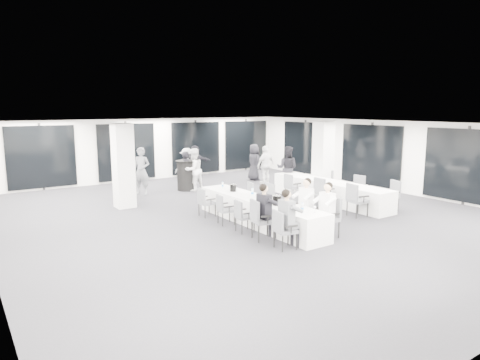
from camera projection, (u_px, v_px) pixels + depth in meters
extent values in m
cube|color=#26262B|center=(248.00, 215.00, 13.33)|extent=(14.00, 16.00, 0.02)
cube|color=silver|center=(248.00, 124.00, 12.86)|extent=(14.00, 16.00, 0.02)
cube|color=white|center=(392.00, 156.00, 16.98)|extent=(0.02, 16.00, 2.80)
cube|color=white|center=(147.00, 149.00, 19.62)|extent=(14.00, 0.02, 2.80)
cube|color=black|center=(148.00, 151.00, 19.58)|extent=(13.60, 0.06, 2.50)
cube|color=black|center=(370.00, 155.00, 17.76)|extent=(0.06, 14.00, 2.50)
cube|color=silver|center=(123.00, 166.00, 14.15)|extent=(0.60, 0.60, 2.80)
cube|color=silver|center=(323.00, 158.00, 16.24)|extent=(0.60, 0.60, 2.80)
cube|color=white|center=(258.00, 211.00, 12.20)|extent=(0.90, 5.00, 0.75)
cube|color=white|center=(329.00, 192.00, 15.08)|extent=(0.90, 5.00, 0.75)
cylinder|color=black|center=(187.00, 175.00, 17.24)|extent=(0.76, 0.76, 1.19)
cylinder|color=black|center=(186.00, 161.00, 17.14)|extent=(0.87, 0.87, 0.02)
cube|color=#4D5054|center=(286.00, 231.00, 10.07)|extent=(0.52, 0.53, 0.08)
cube|color=#4D5054|center=(278.00, 221.00, 9.94)|extent=(0.13, 0.45, 0.45)
cylinder|color=black|center=(274.00, 239.00, 10.21)|extent=(0.04, 0.04, 0.40)
cylinder|color=black|center=(283.00, 244.00, 9.86)|extent=(0.04, 0.04, 0.40)
cylinder|color=black|center=(288.00, 237.00, 10.37)|extent=(0.04, 0.04, 0.40)
cylinder|color=black|center=(297.00, 242.00, 10.02)|extent=(0.04, 0.04, 0.40)
cube|color=black|center=(280.00, 221.00, 10.26)|extent=(0.34, 0.09, 0.04)
cube|color=black|center=(291.00, 226.00, 9.83)|extent=(0.34, 0.09, 0.04)
cube|color=#4D5054|center=(263.00, 221.00, 10.78)|extent=(0.60, 0.62, 0.09)
cube|color=#4D5054|center=(255.00, 210.00, 10.64)|extent=(0.18, 0.50, 0.50)
cylinder|color=black|center=(252.00, 230.00, 10.94)|extent=(0.04, 0.04, 0.44)
cylinder|color=black|center=(259.00, 234.00, 10.55)|extent=(0.04, 0.04, 0.44)
cylinder|color=black|center=(267.00, 228.00, 11.10)|extent=(0.04, 0.04, 0.44)
cylinder|color=black|center=(275.00, 232.00, 10.70)|extent=(0.04, 0.04, 0.44)
cube|color=black|center=(259.00, 211.00, 10.99)|extent=(0.37, 0.13, 0.04)
cube|color=black|center=(268.00, 216.00, 10.50)|extent=(0.37, 0.13, 0.04)
cube|color=#4D5054|center=(245.00, 217.00, 11.45)|extent=(0.47, 0.49, 0.07)
cube|color=#4D5054|center=(238.00, 209.00, 11.32)|extent=(0.11, 0.42, 0.42)
cylinder|color=black|center=(236.00, 224.00, 11.57)|extent=(0.03, 0.03, 0.37)
cylinder|color=black|center=(242.00, 228.00, 11.25)|extent=(0.03, 0.03, 0.37)
cylinder|color=black|center=(248.00, 223.00, 11.73)|extent=(0.03, 0.03, 0.37)
cylinder|color=black|center=(254.00, 226.00, 11.41)|extent=(0.03, 0.03, 0.37)
cube|color=black|center=(241.00, 210.00, 11.62)|extent=(0.31, 0.07, 0.04)
cube|color=black|center=(249.00, 213.00, 11.22)|extent=(0.31, 0.07, 0.04)
cube|color=#4D5054|center=(226.00, 210.00, 12.22)|extent=(0.48, 0.50, 0.07)
cube|color=#4D5054|center=(220.00, 203.00, 12.10)|extent=(0.12, 0.42, 0.42)
cylinder|color=black|center=(218.00, 217.00, 12.34)|extent=(0.03, 0.03, 0.37)
cylinder|color=black|center=(223.00, 220.00, 12.02)|extent=(0.03, 0.03, 0.37)
cylinder|color=black|center=(229.00, 216.00, 12.49)|extent=(0.03, 0.03, 0.37)
cylinder|color=black|center=(234.00, 219.00, 12.17)|extent=(0.03, 0.03, 0.37)
cube|color=black|center=(223.00, 203.00, 12.39)|extent=(0.31, 0.09, 0.04)
cube|color=black|center=(229.00, 207.00, 11.99)|extent=(0.31, 0.09, 0.04)
cube|color=#4D5054|center=(207.00, 203.00, 13.11)|extent=(0.43, 0.45, 0.07)
cube|color=#4D5054|center=(201.00, 196.00, 12.95)|extent=(0.07, 0.42, 0.42)
cylinder|color=black|center=(199.00, 210.00, 13.19)|extent=(0.03, 0.03, 0.38)
cylinder|color=black|center=(205.00, 212.00, 12.89)|extent=(0.03, 0.03, 0.38)
cylinder|color=black|center=(209.00, 208.00, 13.40)|extent=(0.03, 0.03, 0.38)
cylinder|color=black|center=(215.00, 210.00, 13.10)|extent=(0.03, 0.03, 0.38)
cube|color=black|center=(203.00, 197.00, 13.26)|extent=(0.31, 0.04, 0.04)
cube|color=black|center=(211.00, 199.00, 12.90)|extent=(0.31, 0.04, 0.04)
cube|color=#4D5054|center=(327.00, 219.00, 11.00)|extent=(0.60, 0.62, 0.09)
cube|color=#4D5054|center=(336.00, 207.00, 11.03)|extent=(0.18, 0.50, 0.49)
cylinder|color=black|center=(339.00, 230.00, 10.92)|extent=(0.04, 0.04, 0.44)
cylinder|color=black|center=(329.00, 226.00, 11.31)|extent=(0.04, 0.04, 0.44)
cylinder|color=black|center=(324.00, 232.00, 10.77)|extent=(0.04, 0.04, 0.44)
cylinder|color=black|center=(315.00, 227.00, 11.16)|extent=(0.04, 0.04, 0.44)
cube|color=black|center=(333.00, 214.00, 10.72)|extent=(0.37, 0.13, 0.04)
cube|color=black|center=(322.00, 209.00, 11.21)|extent=(0.37, 0.13, 0.04)
cube|color=#4D5054|center=(306.00, 213.00, 11.64)|extent=(0.52, 0.54, 0.08)
cube|color=#4D5054|center=(312.00, 202.00, 11.74)|extent=(0.11, 0.47, 0.47)
cylinder|color=black|center=(317.00, 222.00, 11.66)|extent=(0.04, 0.04, 0.42)
cylinder|color=black|center=(305.00, 220.00, 11.97)|extent=(0.04, 0.04, 0.42)
cylinder|color=black|center=(307.00, 225.00, 11.40)|extent=(0.04, 0.04, 0.42)
cylinder|color=black|center=(295.00, 222.00, 11.70)|extent=(0.04, 0.04, 0.42)
cube|color=black|center=(314.00, 209.00, 11.42)|extent=(0.35, 0.08, 0.04)
cube|color=black|center=(299.00, 206.00, 11.80)|extent=(0.35, 0.08, 0.04)
cube|color=#4D5054|center=(287.00, 208.00, 12.31)|extent=(0.51, 0.53, 0.08)
cube|color=#4D5054|center=(292.00, 198.00, 12.41)|extent=(0.12, 0.45, 0.45)
cylinder|color=black|center=(296.00, 217.00, 12.34)|extent=(0.03, 0.03, 0.40)
cylinder|color=black|center=(286.00, 214.00, 12.62)|extent=(0.03, 0.03, 0.40)
cylinder|color=black|center=(287.00, 219.00, 12.08)|extent=(0.03, 0.03, 0.40)
cylinder|color=black|center=(277.00, 216.00, 12.36)|extent=(0.03, 0.03, 0.40)
cube|color=black|center=(293.00, 204.00, 12.10)|extent=(0.33, 0.09, 0.04)
cube|color=black|center=(281.00, 201.00, 12.45)|extent=(0.33, 0.09, 0.04)
cube|color=#4D5054|center=(264.00, 201.00, 13.20)|extent=(0.49, 0.51, 0.08)
cube|color=#4D5054|center=(269.00, 191.00, 13.28)|extent=(0.08, 0.48, 0.48)
cylinder|color=black|center=(273.00, 209.00, 13.19)|extent=(0.04, 0.04, 0.42)
cylinder|color=black|center=(265.00, 207.00, 13.52)|extent=(0.04, 0.04, 0.42)
cylinder|color=black|center=(263.00, 211.00, 12.96)|extent=(0.04, 0.04, 0.42)
cylinder|color=black|center=(254.00, 208.00, 13.29)|extent=(0.04, 0.04, 0.42)
cube|color=black|center=(269.00, 196.00, 12.96)|extent=(0.35, 0.05, 0.04)
cube|color=black|center=(259.00, 194.00, 13.37)|extent=(0.35, 0.05, 0.04)
cube|color=#4D5054|center=(245.00, 197.00, 14.04)|extent=(0.51, 0.52, 0.07)
cube|color=#4D5054|center=(251.00, 189.00, 14.07)|extent=(0.14, 0.43, 0.42)
cylinder|color=black|center=(252.00, 204.00, 13.98)|extent=(0.03, 0.03, 0.38)
cylinder|color=black|center=(248.00, 202.00, 14.31)|extent=(0.03, 0.03, 0.38)
cylinder|color=black|center=(242.00, 205.00, 13.84)|extent=(0.03, 0.03, 0.38)
cylinder|color=black|center=(238.00, 203.00, 14.17)|extent=(0.03, 0.03, 0.38)
cube|color=black|center=(248.00, 193.00, 13.80)|extent=(0.32, 0.10, 0.04)
cube|color=black|center=(242.00, 191.00, 14.22)|extent=(0.32, 0.10, 0.04)
cube|color=#4D5054|center=(358.00, 201.00, 13.08)|extent=(0.57, 0.59, 0.09)
cube|color=#4D5054|center=(352.00, 192.00, 12.93)|extent=(0.14, 0.50, 0.50)
cylinder|color=black|center=(347.00, 208.00, 13.23)|extent=(0.04, 0.04, 0.44)
cylinder|color=black|center=(356.00, 211.00, 12.84)|extent=(0.04, 0.04, 0.44)
cylinder|color=black|center=(358.00, 207.00, 13.41)|extent=(0.04, 0.04, 0.44)
cylinder|color=black|center=(368.00, 210.00, 13.03)|extent=(0.04, 0.04, 0.44)
cube|color=black|center=(352.00, 193.00, 13.29)|extent=(0.37, 0.10, 0.04)
cube|color=black|center=(364.00, 197.00, 12.81)|extent=(0.37, 0.10, 0.04)
cube|color=#4D5054|center=(324.00, 193.00, 14.23)|extent=(0.50, 0.52, 0.09)
cube|color=#4D5054|center=(319.00, 186.00, 14.05)|extent=(0.07, 0.49, 0.49)
cylinder|color=black|center=(315.00, 201.00, 14.33)|extent=(0.04, 0.04, 0.44)
cylinder|color=black|center=(324.00, 203.00, 13.98)|extent=(0.04, 0.04, 0.44)
cylinder|color=black|center=(324.00, 199.00, 14.57)|extent=(0.04, 0.04, 0.44)
cylinder|color=black|center=(333.00, 201.00, 14.22)|extent=(0.04, 0.04, 0.44)
cube|color=black|center=(319.00, 187.00, 14.42)|extent=(0.36, 0.05, 0.04)
cube|color=black|center=(330.00, 189.00, 13.98)|extent=(0.36, 0.05, 0.04)
cube|color=#4D5054|center=(293.00, 187.00, 15.53)|extent=(0.46, 0.48, 0.08)
cube|color=#4D5054|center=(288.00, 181.00, 15.37)|extent=(0.07, 0.45, 0.45)
cylinder|color=black|center=(285.00, 193.00, 15.63)|extent=(0.04, 0.04, 0.40)
cylinder|color=black|center=(292.00, 195.00, 15.30)|extent=(0.04, 0.04, 0.40)
cylinder|color=black|center=(293.00, 192.00, 15.84)|extent=(0.04, 0.04, 0.40)
cylinder|color=black|center=(300.00, 194.00, 15.51)|extent=(0.04, 0.04, 0.40)
cube|color=black|center=(289.00, 182.00, 15.71)|extent=(0.34, 0.05, 0.04)
cube|color=black|center=(297.00, 184.00, 15.30)|extent=(0.34, 0.05, 0.04)
cube|color=#4D5054|center=(389.00, 196.00, 13.89)|extent=(0.57, 0.59, 0.08)
cube|color=#4D5054|center=(396.00, 188.00, 13.92)|extent=(0.18, 0.47, 0.47)
cylinder|color=black|center=(398.00, 205.00, 13.81)|extent=(0.04, 0.04, 0.42)
cylinder|color=black|center=(390.00, 202.00, 14.19)|extent=(0.04, 0.04, 0.42)
cylinder|color=black|center=(388.00, 206.00, 13.68)|extent=(0.04, 0.04, 0.42)
cylinder|color=black|center=(380.00, 203.00, 14.06)|extent=(0.04, 0.04, 0.42)
cube|color=black|center=(395.00, 193.00, 13.63)|extent=(0.34, 0.13, 0.04)
cube|color=black|center=(385.00, 190.00, 14.10)|extent=(0.34, 0.13, 0.04)
cube|color=#4D5054|center=(356.00, 190.00, 15.04)|extent=(0.52, 0.53, 0.08)
cube|color=#4D5054|center=(359.00, 182.00, 15.13)|extent=(0.12, 0.46, 0.46)
cylinder|color=black|center=(363.00, 197.00, 15.06)|extent=(0.04, 0.04, 0.41)
cylinder|color=black|center=(354.00, 195.00, 15.35)|extent=(0.04, 0.04, 0.41)
cylinder|color=black|center=(357.00, 198.00, 14.80)|extent=(0.04, 0.04, 0.41)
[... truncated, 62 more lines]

